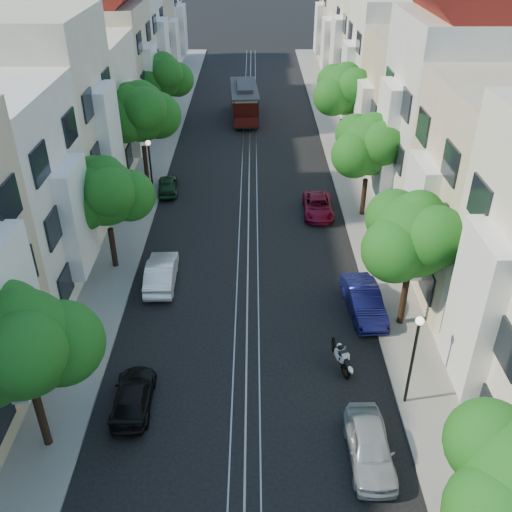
{
  "coord_description": "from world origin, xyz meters",
  "views": [
    {
      "loc": [
        0.33,
        -12.15,
        16.89
      ],
      "look_at": [
        0.44,
        11.57,
        2.2
      ],
      "focal_mm": 40.0,
      "sensor_mm": 36.0,
      "label": 1
    }
  ],
  "objects_px": {
    "tree_e_b": "(415,237)",
    "lamp_west": "(150,162)",
    "parked_car_w_near": "(133,396)",
    "tree_w_c": "(141,113)",
    "parked_car_w_far": "(168,185)",
    "parked_car_e_near": "(370,447)",
    "tree_e_c": "(370,147)",
    "cable_car": "(244,100)",
    "tree_w_a": "(23,346)",
    "parked_car_w_mid": "(161,272)",
    "tree_e_d": "(345,91)",
    "tree_w_d": "(164,77)",
    "sportbike_rider": "(341,356)",
    "tree_w_b": "(106,194)",
    "lamp_east": "(415,348)",
    "parked_car_e_far": "(318,206)",
    "parked_car_e_mid": "(364,301)"
  },
  "relations": [
    {
      "from": "tree_e_b",
      "to": "lamp_west",
      "type": "height_order",
      "value": "tree_e_b"
    },
    {
      "from": "lamp_west",
      "to": "parked_car_w_near",
      "type": "relative_size",
      "value": 1.14
    },
    {
      "from": "tree_e_b",
      "to": "lamp_west",
      "type": "relative_size",
      "value": 1.61
    },
    {
      "from": "lamp_west",
      "to": "parked_car_w_near",
      "type": "height_order",
      "value": "lamp_west"
    },
    {
      "from": "tree_e_b",
      "to": "tree_w_c",
      "type": "bearing_deg",
      "value": 131.99
    },
    {
      "from": "parked_car_w_far",
      "to": "parked_car_e_near",
      "type": "bearing_deg",
      "value": 108.22
    },
    {
      "from": "tree_e_c",
      "to": "cable_car",
      "type": "xyz_separation_m",
      "value": [
        -7.76,
        19.33,
        -2.89
      ]
    },
    {
      "from": "tree_w_a",
      "to": "parked_car_w_mid",
      "type": "xyz_separation_m",
      "value": [
        2.68,
        10.47,
        -4.06
      ]
    },
    {
      "from": "tree_e_d",
      "to": "parked_car_w_mid",
      "type": "relative_size",
      "value": 1.68
    },
    {
      "from": "tree_w_d",
      "to": "sportbike_rider",
      "type": "height_order",
      "value": "tree_w_d"
    },
    {
      "from": "sportbike_rider",
      "to": "tree_w_d",
      "type": "bearing_deg",
      "value": 89.96
    },
    {
      "from": "tree_e_d",
      "to": "parked_car_w_mid",
      "type": "bearing_deg",
      "value": -122.31
    },
    {
      "from": "tree_e_d",
      "to": "sportbike_rider",
      "type": "xyz_separation_m",
      "value": [
        -3.28,
        -25.01,
        -4.17
      ]
    },
    {
      "from": "tree_w_d",
      "to": "parked_car_w_near",
      "type": "xyz_separation_m",
      "value": [
        2.74,
        -32.1,
        -4.07
      ]
    },
    {
      "from": "parked_car_e_near",
      "to": "parked_car_w_mid",
      "type": "bearing_deg",
      "value": 128.41
    },
    {
      "from": "parked_car_w_mid",
      "to": "parked_car_w_far",
      "type": "bearing_deg",
      "value": -85.96
    },
    {
      "from": "tree_w_b",
      "to": "cable_car",
      "type": "distance_m",
      "value": 26.32
    },
    {
      "from": "tree_w_b",
      "to": "lamp_east",
      "type": "relative_size",
      "value": 1.51
    },
    {
      "from": "tree_w_d",
      "to": "parked_car_e_far",
      "type": "relative_size",
      "value": 1.67
    },
    {
      "from": "parked_car_e_mid",
      "to": "parked_car_w_near",
      "type": "distance_m",
      "value": 11.68
    },
    {
      "from": "lamp_east",
      "to": "lamp_west",
      "type": "distance_m",
      "value": 21.97
    },
    {
      "from": "cable_car",
      "to": "parked_car_w_near",
      "type": "relative_size",
      "value": 2.09
    },
    {
      "from": "tree_w_a",
      "to": "parked_car_w_near",
      "type": "height_order",
      "value": "tree_w_a"
    },
    {
      "from": "sportbike_rider",
      "to": "parked_car_e_mid",
      "type": "relative_size",
      "value": 0.44
    },
    {
      "from": "sportbike_rider",
      "to": "cable_car",
      "type": "relative_size",
      "value": 0.24
    },
    {
      "from": "lamp_east",
      "to": "lamp_west",
      "type": "relative_size",
      "value": 1.0
    },
    {
      "from": "tree_w_a",
      "to": "lamp_west",
      "type": "bearing_deg",
      "value": 87.6
    },
    {
      "from": "parked_car_w_near",
      "to": "parked_car_w_mid",
      "type": "bearing_deg",
      "value": -91.12
    },
    {
      "from": "parked_car_e_near",
      "to": "parked_car_e_far",
      "type": "distance_m",
      "value": 18.92
    },
    {
      "from": "tree_e_c",
      "to": "parked_car_w_far",
      "type": "height_order",
      "value": "tree_e_c"
    },
    {
      "from": "tree_e_b",
      "to": "tree_w_c",
      "type": "relative_size",
      "value": 0.94
    },
    {
      "from": "parked_car_w_near",
      "to": "parked_car_w_far",
      "type": "bearing_deg",
      "value": -88.17
    },
    {
      "from": "lamp_east",
      "to": "parked_car_e_mid",
      "type": "relative_size",
      "value": 1.0
    },
    {
      "from": "tree_e_d",
      "to": "parked_car_e_near",
      "type": "xyz_separation_m",
      "value": [
        -2.86,
        -29.65,
        -4.23
      ]
    },
    {
      "from": "tree_e_b",
      "to": "tree_e_d",
      "type": "distance_m",
      "value": 22.0
    },
    {
      "from": "tree_w_b",
      "to": "parked_car_e_near",
      "type": "distance_m",
      "value": 17.53
    },
    {
      "from": "tree_e_d",
      "to": "parked_car_e_mid",
      "type": "height_order",
      "value": "tree_e_d"
    },
    {
      "from": "tree_w_d",
      "to": "tree_e_c",
      "type": "bearing_deg",
      "value": -48.01
    },
    {
      "from": "tree_w_a",
      "to": "tree_e_b",
      "type": "bearing_deg",
      "value": 25.92
    },
    {
      "from": "parked_car_e_near",
      "to": "parked_car_w_far",
      "type": "bearing_deg",
      "value": 114.08
    },
    {
      "from": "tree_w_d",
      "to": "tree_e_d",
      "type": "bearing_deg",
      "value": -19.15
    },
    {
      "from": "parked_car_e_far",
      "to": "tree_w_b",
      "type": "bearing_deg",
      "value": -150.26
    },
    {
      "from": "tree_e_c",
      "to": "parked_car_e_mid",
      "type": "relative_size",
      "value": 1.57
    },
    {
      "from": "tree_w_a",
      "to": "parked_car_w_near",
      "type": "xyz_separation_m",
      "value": [
        2.74,
        1.9,
        -4.2
      ]
    },
    {
      "from": "parked_car_e_far",
      "to": "parked_car_w_mid",
      "type": "bearing_deg",
      "value": -137.41
    },
    {
      "from": "tree_w_c",
      "to": "parked_car_e_near",
      "type": "bearing_deg",
      "value": -63.99
    },
    {
      "from": "tree_e_d",
      "to": "cable_car",
      "type": "distance_m",
      "value": 11.81
    },
    {
      "from": "tree_w_c",
      "to": "lamp_east",
      "type": "height_order",
      "value": "tree_w_c"
    },
    {
      "from": "tree_w_a",
      "to": "sportbike_rider",
      "type": "xyz_separation_m",
      "value": [
        11.12,
        3.99,
        -4.03
      ]
    },
    {
      "from": "tree_e_d",
      "to": "cable_car",
      "type": "relative_size",
      "value": 0.89
    }
  ]
}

